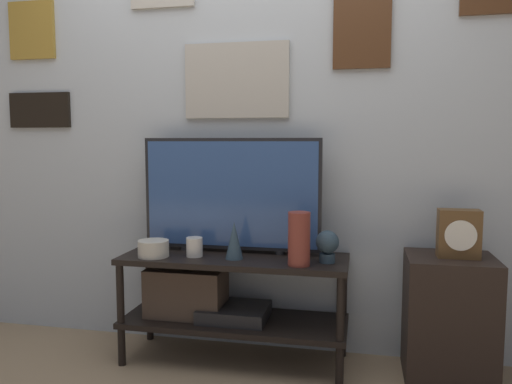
% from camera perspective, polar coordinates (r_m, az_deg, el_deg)
% --- Properties ---
extents(ground_plane, '(12.00, 12.00, 0.00)m').
position_cam_1_polar(ground_plane, '(2.65, -3.92, -20.81)').
color(ground_plane, '#997F60').
extents(wall_back, '(6.40, 0.08, 2.70)m').
position_cam_1_polar(wall_back, '(2.86, -1.29, 9.33)').
color(wall_back, '#B2BCC6').
rests_on(wall_back, ground_plane).
extents(media_console, '(1.20, 0.42, 0.58)m').
position_cam_1_polar(media_console, '(2.76, -4.62, -11.57)').
color(media_console, black).
rests_on(media_console, ground_plane).
extents(television, '(0.98, 0.05, 0.63)m').
position_cam_1_polar(television, '(2.72, -2.86, -0.24)').
color(television, black).
rests_on(television, media_console).
extents(vase_tall_ceramic, '(0.11, 0.11, 0.26)m').
position_cam_1_polar(vase_tall_ceramic, '(2.46, 4.95, -5.35)').
color(vase_tall_ceramic, brown).
rests_on(vase_tall_ceramic, media_console).
extents(vase_slim_bronze, '(0.09, 0.09, 0.20)m').
position_cam_1_polar(vase_slim_bronze, '(2.60, -2.51, -5.52)').
color(vase_slim_bronze, '#2D4251').
rests_on(vase_slim_bronze, media_console).
extents(vase_wide_bowl, '(0.16, 0.16, 0.09)m').
position_cam_1_polar(vase_wide_bowl, '(2.71, -11.64, -6.34)').
color(vase_wide_bowl, beige).
rests_on(vase_wide_bowl, media_console).
extents(candle_jar, '(0.09, 0.09, 0.10)m').
position_cam_1_polar(candle_jar, '(2.68, -7.05, -6.25)').
color(candle_jar, silver).
rests_on(candle_jar, media_console).
extents(decorative_bust, '(0.12, 0.12, 0.16)m').
position_cam_1_polar(decorative_bust, '(2.55, 8.16, -5.95)').
color(decorative_bust, '#2D4251').
rests_on(decorative_bust, media_console).
extents(side_table, '(0.42, 0.37, 0.62)m').
position_cam_1_polar(side_table, '(2.73, 21.17, -13.29)').
color(side_table, black).
rests_on(side_table, ground_plane).
extents(mantel_clock, '(0.20, 0.11, 0.24)m').
position_cam_1_polar(mantel_clock, '(2.62, 22.16, -4.43)').
color(mantel_clock, brown).
rests_on(mantel_clock, side_table).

